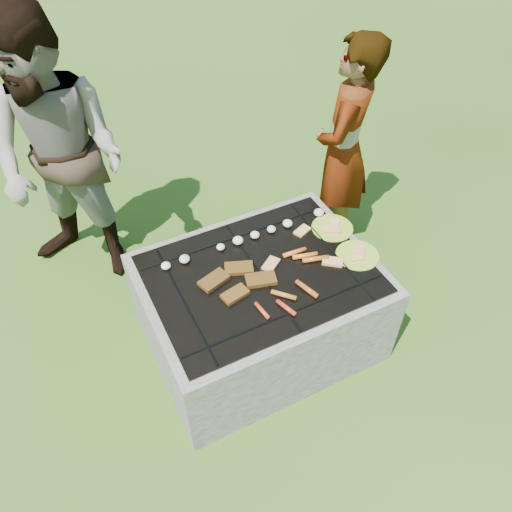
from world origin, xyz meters
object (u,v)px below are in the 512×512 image
Objects in this scene: fire_pit at (260,310)px; cook at (343,151)px; bystander at (62,161)px; plate_near at (357,255)px; plate_far at (332,228)px.

fire_pit is 0.83× the size of cook.
bystander is (-1.70, 0.54, 0.12)m from cook.
bystander is (-1.33, 1.26, 0.29)m from plate_near.
plate_far is 0.16× the size of bystander.
plate_near is at bearing 1.13° from bystander.
plate_far is 0.19× the size of cook.
bystander is at bearing -58.28° from cook.
fire_pit is 1.21m from cook.
fire_pit is 0.66m from plate_near.
plate_far is (0.56, 0.13, 0.33)m from fire_pit.
cook is at bearing 51.60° from plate_far.
plate_near is at bearing -89.61° from plate_far.
plate_far is 0.93× the size of plate_near.
cook reaches higher than fire_pit.
plate_near is 0.83m from cook.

